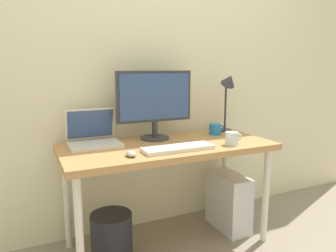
{
  "coord_description": "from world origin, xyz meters",
  "views": [
    {
      "loc": [
        -0.84,
        -1.83,
        1.2
      ],
      "look_at": [
        0.0,
        0.0,
        0.83
      ],
      "focal_mm": 34.08,
      "sensor_mm": 36.0,
      "label": 1
    }
  ],
  "objects_px": {
    "coffee_mug": "(215,129)",
    "computer_tower": "(229,201)",
    "desk": "(168,154)",
    "monitor": "(155,101)",
    "mouse": "(131,154)",
    "laptop": "(93,136)",
    "wastebasket": "(112,237)",
    "glass_cup": "(232,139)",
    "desk_lamp": "(228,89)",
    "keyboard": "(178,148)"
  },
  "relations": [
    {
      "from": "coffee_mug",
      "to": "computer_tower",
      "type": "relative_size",
      "value": 0.29
    },
    {
      "from": "desk",
      "to": "coffee_mug",
      "type": "height_order",
      "value": "coffee_mug"
    },
    {
      "from": "monitor",
      "to": "mouse",
      "type": "bearing_deg",
      "value": -129.54
    },
    {
      "from": "laptop",
      "to": "computer_tower",
      "type": "relative_size",
      "value": 0.76
    },
    {
      "from": "desk",
      "to": "computer_tower",
      "type": "distance_m",
      "value": 0.66
    },
    {
      "from": "monitor",
      "to": "laptop",
      "type": "height_order",
      "value": "monitor"
    },
    {
      "from": "computer_tower",
      "to": "wastebasket",
      "type": "height_order",
      "value": "computer_tower"
    },
    {
      "from": "desk",
      "to": "mouse",
      "type": "xyz_separation_m",
      "value": [
        -0.31,
        -0.18,
        0.08
      ]
    },
    {
      "from": "glass_cup",
      "to": "coffee_mug",
      "type": "bearing_deg",
      "value": 76.31
    },
    {
      "from": "monitor",
      "to": "glass_cup",
      "type": "relative_size",
      "value": 4.38
    },
    {
      "from": "desk_lamp",
      "to": "glass_cup",
      "type": "bearing_deg",
      "value": -120.88
    },
    {
      "from": "mouse",
      "to": "coffee_mug",
      "type": "height_order",
      "value": "coffee_mug"
    },
    {
      "from": "desk",
      "to": "wastebasket",
      "type": "xyz_separation_m",
      "value": [
        -0.4,
        -0.01,
        -0.49
      ]
    },
    {
      "from": "coffee_mug",
      "to": "glass_cup",
      "type": "height_order",
      "value": "glass_cup"
    },
    {
      "from": "monitor",
      "to": "keyboard",
      "type": "distance_m",
      "value": 0.42
    },
    {
      "from": "desk",
      "to": "coffee_mug",
      "type": "bearing_deg",
      "value": 15.6
    },
    {
      "from": "desk_lamp",
      "to": "coffee_mug",
      "type": "xyz_separation_m",
      "value": [
        -0.14,
        -0.05,
        -0.29
      ]
    },
    {
      "from": "desk",
      "to": "monitor",
      "type": "relative_size",
      "value": 2.54
    },
    {
      "from": "laptop",
      "to": "glass_cup",
      "type": "bearing_deg",
      "value": -25.27
    },
    {
      "from": "monitor",
      "to": "computer_tower",
      "type": "distance_m",
      "value": 0.94
    },
    {
      "from": "monitor",
      "to": "mouse",
      "type": "height_order",
      "value": "monitor"
    },
    {
      "from": "desk",
      "to": "wastebasket",
      "type": "bearing_deg",
      "value": -178.35
    },
    {
      "from": "monitor",
      "to": "mouse",
      "type": "relative_size",
      "value": 5.97
    },
    {
      "from": "desk_lamp",
      "to": "wastebasket",
      "type": "bearing_deg",
      "value": -169.28
    },
    {
      "from": "desk",
      "to": "computer_tower",
      "type": "xyz_separation_m",
      "value": [
        0.5,
        0.01,
        -0.43
      ]
    },
    {
      "from": "wastebasket",
      "to": "desk",
      "type": "bearing_deg",
      "value": 1.65
    },
    {
      "from": "computer_tower",
      "to": "desk",
      "type": "bearing_deg",
      "value": -178.78
    },
    {
      "from": "keyboard",
      "to": "wastebasket",
      "type": "bearing_deg",
      "value": 158.25
    },
    {
      "from": "mouse",
      "to": "wastebasket",
      "type": "height_order",
      "value": "mouse"
    },
    {
      "from": "monitor",
      "to": "coffee_mug",
      "type": "height_order",
      "value": "monitor"
    },
    {
      "from": "mouse",
      "to": "computer_tower",
      "type": "distance_m",
      "value": 0.98
    },
    {
      "from": "monitor",
      "to": "coffee_mug",
      "type": "bearing_deg",
      "value": -6.16
    },
    {
      "from": "keyboard",
      "to": "computer_tower",
      "type": "distance_m",
      "value": 0.74
    },
    {
      "from": "glass_cup",
      "to": "computer_tower",
      "type": "relative_size",
      "value": 0.29
    },
    {
      "from": "coffee_mug",
      "to": "wastebasket",
      "type": "relative_size",
      "value": 0.4
    },
    {
      "from": "desk_lamp",
      "to": "wastebasket",
      "type": "height_order",
      "value": "desk_lamp"
    },
    {
      "from": "desk",
      "to": "glass_cup",
      "type": "bearing_deg",
      "value": -27.66
    },
    {
      "from": "keyboard",
      "to": "mouse",
      "type": "xyz_separation_m",
      "value": [
        -0.3,
        -0.01,
        0.01
      ]
    },
    {
      "from": "computer_tower",
      "to": "laptop",
      "type": "bearing_deg",
      "value": 169.26
    },
    {
      "from": "desk",
      "to": "computer_tower",
      "type": "height_order",
      "value": "desk"
    },
    {
      "from": "glass_cup",
      "to": "wastebasket",
      "type": "xyz_separation_m",
      "value": [
        -0.76,
        0.18,
        -0.6
      ]
    },
    {
      "from": "computer_tower",
      "to": "monitor",
      "type": "bearing_deg",
      "value": 162.75
    },
    {
      "from": "desk_lamp",
      "to": "coffee_mug",
      "type": "relative_size",
      "value": 3.83
    },
    {
      "from": "coffee_mug",
      "to": "computer_tower",
      "type": "distance_m",
      "value": 0.55
    },
    {
      "from": "keyboard",
      "to": "desk_lamp",
      "type": "bearing_deg",
      "value": 29.79
    },
    {
      "from": "desk",
      "to": "laptop",
      "type": "distance_m",
      "value": 0.5
    },
    {
      "from": "laptop",
      "to": "coffee_mug",
      "type": "xyz_separation_m",
      "value": [
        0.89,
        -0.07,
        -0.02
      ]
    },
    {
      "from": "coffee_mug",
      "to": "desk",
      "type": "bearing_deg",
      "value": -164.4
    },
    {
      "from": "laptop",
      "to": "keyboard",
      "type": "height_order",
      "value": "laptop"
    },
    {
      "from": "desk_lamp",
      "to": "glass_cup",
      "type": "xyz_separation_m",
      "value": [
        -0.22,
        -0.37,
        -0.29
      ]
    }
  ]
}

